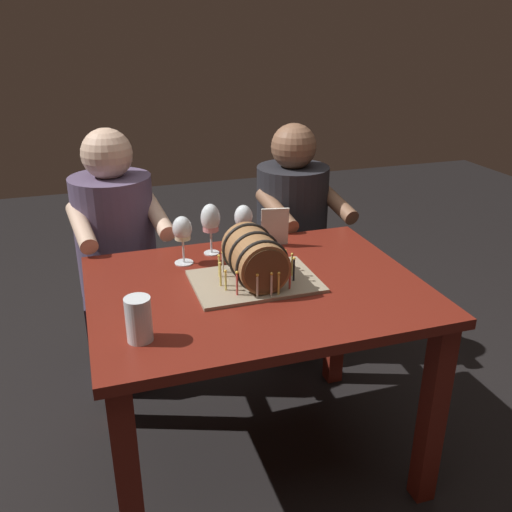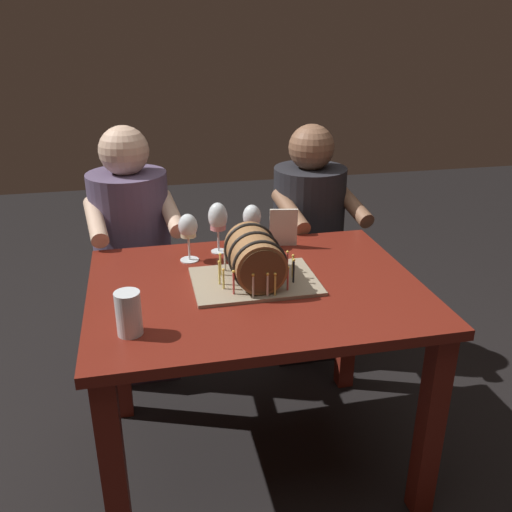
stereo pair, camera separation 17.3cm
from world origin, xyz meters
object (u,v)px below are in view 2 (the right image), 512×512
Objects in this scene: barrel_cake at (256,260)px; beer_pint at (129,314)px; wine_glass_white at (188,228)px; person_seated_left at (134,264)px; person_seated_right at (308,252)px; menu_card at (283,228)px; dining_table at (256,317)px; wine_glass_rose at (218,219)px; wine_glass_red at (252,219)px.

beer_pint is at bearing -149.26° from barrel_cake.
wine_glass_white is 1.39× the size of beer_pint.
person_seated_left is at bearing 114.91° from wine_glass_white.
beer_pint is 1.30m from person_seated_right.
barrel_cake is 2.32× the size of wine_glass_white.
person_seated_left reaches higher than menu_card.
person_seated_right reaches higher than dining_table.
person_seated_left is at bearing 179.99° from person_seated_right.
dining_table is 0.84m from person_seated_right.
wine_glass_rose reaches higher than dining_table.
dining_table is at bearing 29.35° from beer_pint.
wine_glass_white is (-0.20, 0.24, 0.04)m from barrel_cake.
wine_glass_white reaches higher than dining_table.
wine_glass_rose is at bearing -170.32° from wine_glass_red.
beer_pint is 0.99m from person_seated_left.
person_seated_left is (-0.47, 0.38, -0.31)m from wine_glass_red.
wine_glass_white is 0.16× the size of person_seated_right.
menu_card is at bearing -9.95° from wine_glass_red.
person_seated_right reaches higher than wine_glass_red.
beer_pint is at bearing -114.14° from wine_glass_white.
wine_glass_white is (-0.20, 0.26, 0.25)m from dining_table.
person_seated_right reaches higher than wine_glass_white.
barrel_cake reaches higher than beer_pint.
beer_pint is at bearing -126.54° from menu_card.
wine_glass_white is 0.13m from wine_glass_rose.
dining_table is 0.95× the size of person_seated_left.
wine_glass_white is 0.39m from menu_card.
person_seated_right is (0.42, 0.72, -0.08)m from dining_table.
person_seated_left reaches higher than person_seated_right.
wine_glass_rose is 0.14m from wine_glass_red.
person_seated_left reaches higher than wine_glass_rose.
wine_glass_red reaches higher than dining_table.
dining_table is 6.43× the size of wine_glass_red.
wine_glass_red is at bearing -133.34° from person_seated_right.
person_seated_right reaches higher than barrel_cake.
person_seated_left is (-0.34, 0.40, -0.33)m from wine_glass_rose.
menu_card is (0.18, 0.30, -0.00)m from barrel_cake.
barrel_cake is 0.37× the size of person_seated_right.
wine_glass_rose is 0.66m from beer_pint.
dining_table is 7.05× the size of menu_card.
dining_table is at bearing -108.78° from menu_card.
wine_glass_red is at bearing 50.34° from beer_pint.
barrel_cake is 2.13× the size of wine_glass_rose.
menu_card is (0.38, 0.06, -0.05)m from wine_glass_white.
barrel_cake is 0.36× the size of person_seated_left.
wine_glass_red is 0.62m from person_seated_right.
wine_glass_white is at bearing -153.39° from wine_glass_rose.
dining_table is 0.83m from person_seated_left.
person_seated_left is (-0.60, 0.40, -0.27)m from menu_card.
menu_card is (0.18, 0.32, 0.21)m from dining_table.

